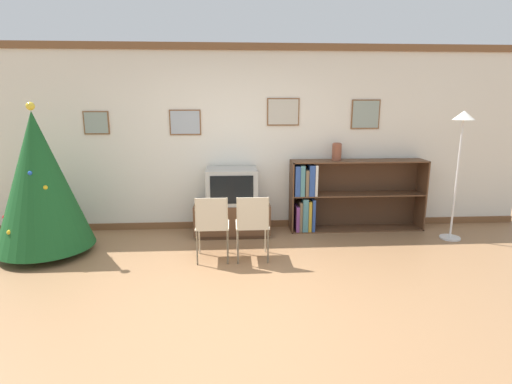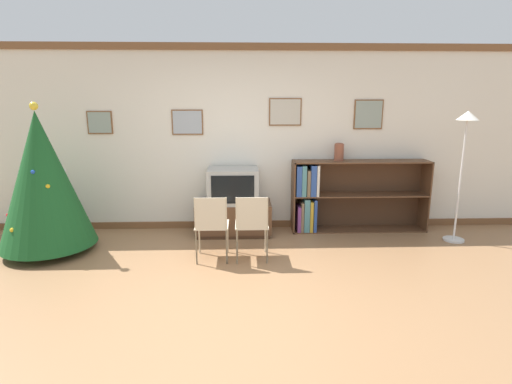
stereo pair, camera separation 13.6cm
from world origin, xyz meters
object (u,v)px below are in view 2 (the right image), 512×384
object	(u,v)px
bookshelf	(337,196)
standing_lamp	(465,143)
television	(233,186)
folding_chair_left	(212,224)
tv_console	(234,218)
christmas_tree	(43,180)
folding_chair_right	(252,223)
vase	(339,152)

from	to	relation	value
bookshelf	standing_lamp	bearing A→B (deg)	-18.78
television	folding_chair_left	xyz separation A→B (m)	(-0.24, -1.02, -0.25)
tv_console	standing_lamp	size ratio (longest dim) A/B	0.61
folding_chair_left	christmas_tree	bearing A→B (deg)	169.38
christmas_tree	folding_chair_left	world-z (taller)	christmas_tree
christmas_tree	tv_console	distance (m)	2.54
folding_chair_left	tv_console	bearing A→B (deg)	76.72
tv_console	television	world-z (taller)	television
folding_chair_right	standing_lamp	size ratio (longest dim) A/B	0.46
television	vase	world-z (taller)	vase
folding_chair_right	christmas_tree	bearing A→B (deg)	171.32
christmas_tree	vase	distance (m)	3.99
television	folding_chair_right	world-z (taller)	television
television	folding_chair_right	bearing A→B (deg)	-76.68
television	vase	bearing A→B (deg)	5.45
tv_console	standing_lamp	bearing A→B (deg)	-7.59
christmas_tree	folding_chair_left	size ratio (longest dim) A/B	2.31
television	vase	size ratio (longest dim) A/B	2.82
folding_chair_right	bookshelf	size ratio (longest dim) A/B	0.41
television	vase	xyz separation A→B (m)	(1.55, 0.15, 0.46)
christmas_tree	tv_console	world-z (taller)	christmas_tree
tv_console	standing_lamp	distance (m)	3.31
television	standing_lamp	bearing A→B (deg)	-7.54
tv_console	standing_lamp	world-z (taller)	standing_lamp
vase	christmas_tree	bearing A→B (deg)	-168.85
vase	standing_lamp	size ratio (longest dim) A/B	0.14
television	bookshelf	bearing A→B (deg)	4.43
tv_console	television	size ratio (longest dim) A/B	1.50
folding_chair_right	vase	world-z (taller)	vase
folding_chair_right	vase	xyz separation A→B (m)	(1.30, 1.17, 0.71)
tv_console	folding_chair_left	distance (m)	1.08
folding_chair_left	vase	bearing A→B (deg)	33.15
tv_console	vase	xyz separation A→B (m)	(1.55, 0.14, 0.95)
christmas_tree	folding_chair_left	xyz separation A→B (m)	(2.12, -0.40, -0.47)
bookshelf	standing_lamp	distance (m)	1.84
vase	standing_lamp	world-z (taller)	standing_lamp
christmas_tree	bookshelf	world-z (taller)	christmas_tree
folding_chair_right	vase	distance (m)	1.89
christmas_tree	folding_chair_right	bearing A→B (deg)	-8.68
tv_console	folding_chair_right	size ratio (longest dim) A/B	1.32
bookshelf	vase	bearing A→B (deg)	66.39
folding_chair_left	standing_lamp	world-z (taller)	standing_lamp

